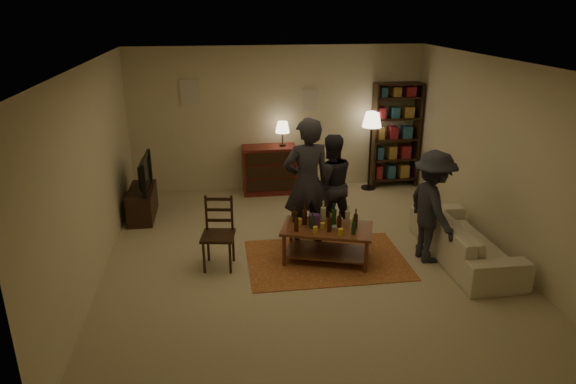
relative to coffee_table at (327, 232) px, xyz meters
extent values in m
plane|color=#C6B793|center=(-0.28, 0.16, -0.43)|extent=(6.00, 6.00, 0.00)
plane|color=beige|center=(-0.28, 3.16, 0.92)|extent=(5.50, 0.00, 5.50)
plane|color=beige|center=(-3.03, 0.16, 0.92)|extent=(0.00, 6.00, 6.00)
plane|color=beige|center=(2.47, 0.16, 0.92)|extent=(0.00, 6.00, 6.00)
plane|color=beige|center=(-0.28, -2.84, 0.92)|extent=(5.50, 0.00, 5.50)
plane|color=white|center=(-0.28, 0.16, 2.27)|extent=(6.00, 6.00, 0.00)
cube|color=beige|center=(-1.88, 3.14, 1.47)|extent=(0.35, 0.03, 0.45)
cube|color=beige|center=(0.32, 3.14, 1.27)|extent=(0.30, 0.03, 0.40)
cube|color=maroon|center=(0.00, -0.01, -0.43)|extent=(2.20, 1.50, 0.01)
cube|color=brown|center=(0.00, -0.01, 0.05)|extent=(1.37, 1.02, 0.04)
cube|color=brown|center=(0.00, -0.01, -0.30)|extent=(1.25, 0.89, 0.02)
cylinder|color=brown|center=(-0.61, -0.09, -0.20)|extent=(0.05, 0.05, 0.46)
cylinder|color=brown|center=(0.44, -0.44, -0.20)|extent=(0.05, 0.05, 0.46)
cylinder|color=brown|center=(-0.43, 0.43, -0.20)|extent=(0.05, 0.05, 0.46)
cylinder|color=brown|center=(0.62, 0.08, -0.20)|extent=(0.05, 0.05, 0.46)
cylinder|color=gold|center=(-0.36, 0.12, 0.12)|extent=(0.07, 0.07, 0.10)
cylinder|color=gold|center=(-0.19, -0.16, 0.11)|extent=(0.07, 0.07, 0.09)
cylinder|color=gold|center=(0.13, 0.19, 0.12)|extent=(0.07, 0.07, 0.11)
cylinder|color=gold|center=(0.13, -0.27, 0.11)|extent=(0.07, 0.07, 0.09)
cylinder|color=gold|center=(0.40, 0.04, 0.12)|extent=(0.07, 0.07, 0.10)
cylinder|color=gold|center=(-0.07, -0.03, 0.11)|extent=(0.06, 0.06, 0.08)
cube|color=#663592|center=(-0.16, 0.07, 0.16)|extent=(0.14, 0.09, 0.18)
cylinder|color=gray|center=(0.11, -0.06, 0.08)|extent=(0.12, 0.12, 0.02)
cube|color=black|center=(-1.49, 0.01, 0.03)|extent=(0.49, 0.49, 0.04)
cylinder|color=black|center=(-1.69, -0.13, -0.21)|extent=(0.04, 0.04, 0.45)
cylinder|color=black|center=(-1.34, -0.19, -0.21)|extent=(0.04, 0.04, 0.45)
cylinder|color=black|center=(-1.63, 0.21, -0.21)|extent=(0.04, 0.04, 0.45)
cylinder|color=black|center=(-1.29, 0.16, -0.21)|extent=(0.04, 0.04, 0.45)
cube|color=black|center=(-1.46, 0.19, 0.31)|extent=(0.35, 0.08, 0.51)
cube|color=black|center=(-2.73, 1.96, -0.18)|extent=(0.40, 1.00, 0.50)
imported|color=black|center=(-2.71, 1.96, 0.34)|extent=(0.13, 0.97, 0.56)
cube|color=maroon|center=(-0.48, 2.88, 0.02)|extent=(1.00, 0.48, 0.90)
cube|color=black|center=(-0.48, 2.63, -0.21)|extent=(0.92, 0.02, 0.22)
cube|color=black|center=(-0.48, 2.63, 0.05)|extent=(0.92, 0.02, 0.22)
cube|color=black|center=(-0.48, 2.63, 0.31)|extent=(0.92, 0.02, 0.22)
cylinder|color=black|center=(-0.23, 2.88, 0.49)|extent=(0.12, 0.12, 0.04)
cylinder|color=black|center=(-0.23, 2.88, 0.62)|extent=(0.02, 0.02, 0.22)
cone|color=#FFE5B2|center=(-0.23, 2.88, 0.83)|extent=(0.26, 0.26, 0.20)
cube|color=black|center=(1.54, 2.94, 0.57)|extent=(0.04, 0.34, 2.00)
cube|color=black|center=(2.40, 2.94, 0.57)|extent=(0.04, 0.34, 2.00)
cube|color=black|center=(1.97, 2.94, -0.28)|extent=(0.90, 0.34, 0.03)
cube|color=black|center=(1.97, 2.94, 0.12)|extent=(0.90, 0.34, 0.03)
cube|color=black|center=(1.97, 2.94, 0.52)|extent=(0.90, 0.34, 0.03)
cube|color=black|center=(1.97, 2.94, 0.92)|extent=(0.90, 0.34, 0.03)
cube|color=black|center=(1.97, 2.94, 1.32)|extent=(0.90, 0.34, 0.03)
cube|color=black|center=(1.97, 2.94, 1.57)|extent=(0.90, 0.34, 0.03)
cube|color=maroon|center=(1.67, 2.94, -0.14)|extent=(0.12, 0.22, 0.26)
cube|color=#285A79|center=(1.92, 2.94, -0.14)|extent=(0.15, 0.22, 0.26)
cube|color=#A27F36|center=(2.19, 2.94, -0.14)|extent=(0.18, 0.22, 0.26)
cube|color=#285A79|center=(1.67, 2.94, 0.25)|extent=(0.12, 0.22, 0.24)
cube|color=#A27F36|center=(1.92, 2.94, 0.25)|extent=(0.15, 0.22, 0.24)
cube|color=maroon|center=(2.19, 2.94, 0.25)|extent=(0.18, 0.22, 0.24)
cube|color=#A27F36|center=(1.67, 2.94, 0.64)|extent=(0.12, 0.22, 0.22)
cube|color=maroon|center=(1.92, 2.94, 0.64)|extent=(0.15, 0.22, 0.22)
cube|color=#285A79|center=(2.19, 2.94, 0.64)|extent=(0.18, 0.22, 0.22)
cube|color=maroon|center=(1.67, 2.94, 1.03)|extent=(0.12, 0.22, 0.20)
cube|color=#285A79|center=(1.92, 2.94, 1.03)|extent=(0.15, 0.22, 0.20)
cube|color=#A27F36|center=(2.19, 2.94, 1.03)|extent=(0.18, 0.22, 0.20)
cube|color=#285A79|center=(1.67, 2.94, 1.42)|extent=(0.12, 0.22, 0.18)
cube|color=#A27F36|center=(1.92, 2.94, 1.42)|extent=(0.15, 0.22, 0.18)
cube|color=maroon|center=(2.19, 2.94, 1.42)|extent=(0.18, 0.22, 0.18)
cylinder|color=black|center=(1.45, 2.81, -0.42)|extent=(0.28, 0.28, 0.03)
cylinder|color=black|center=(1.45, 2.81, 0.23)|extent=(0.03, 0.03, 1.32)
cone|color=#FFE5B2|center=(1.45, 2.81, 0.93)|extent=(0.36, 0.36, 0.28)
imported|color=beige|center=(1.92, -0.24, -0.13)|extent=(0.81, 2.08, 0.61)
imported|color=#27262D|center=(-0.19, 0.53, 0.53)|extent=(0.76, 0.56, 1.93)
imported|color=#27272F|center=(0.26, 0.97, 0.35)|extent=(0.83, 0.68, 1.57)
imported|color=#27272E|center=(1.42, -0.17, 0.35)|extent=(0.67, 1.07, 1.58)
camera|label=1|loc=(-1.44, -6.31, 2.95)|focal=32.00mm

